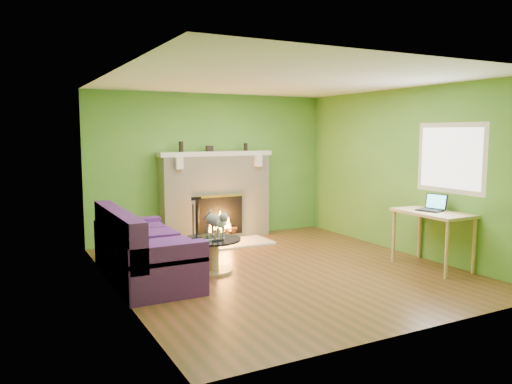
% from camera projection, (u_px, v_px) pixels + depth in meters
% --- Properties ---
extents(floor, '(5.00, 5.00, 0.00)m').
position_uv_depth(floor, '(281.00, 269.00, 6.99)').
color(floor, '#523617').
rests_on(floor, ground).
extents(ceiling, '(5.00, 5.00, 0.00)m').
position_uv_depth(ceiling, '(282.00, 81.00, 6.69)').
color(ceiling, white).
rests_on(ceiling, wall_back).
extents(wall_back, '(5.00, 0.00, 5.00)m').
position_uv_depth(wall_back, '(212.00, 166.00, 9.04)').
color(wall_back, '#44822A').
rests_on(wall_back, floor).
extents(wall_front, '(5.00, 0.00, 5.00)m').
position_uv_depth(wall_front, '(419.00, 198.00, 4.64)').
color(wall_front, '#44822A').
rests_on(wall_front, floor).
extents(wall_left, '(0.00, 5.00, 5.00)m').
position_uv_depth(wall_left, '(116.00, 185.00, 5.80)').
color(wall_left, '#44822A').
rests_on(wall_left, floor).
extents(wall_right, '(0.00, 5.00, 5.00)m').
position_uv_depth(wall_right, '(404.00, 171.00, 7.88)').
color(wall_right, '#44822A').
rests_on(wall_right, floor).
extents(window_frame, '(0.00, 1.20, 1.20)m').
position_uv_depth(window_frame, '(451.00, 158.00, 7.05)').
color(window_frame, silver).
rests_on(window_frame, wall_right).
extents(window_pane, '(0.00, 1.06, 1.06)m').
position_uv_depth(window_pane, '(450.00, 158.00, 7.05)').
color(window_pane, white).
rests_on(window_pane, wall_right).
extents(fireplace, '(2.10, 0.46, 1.58)m').
position_uv_depth(fireplace, '(216.00, 196.00, 8.94)').
color(fireplace, beige).
rests_on(fireplace, floor).
extents(hearth, '(1.50, 0.75, 0.03)m').
position_uv_depth(hearth, '(228.00, 243.00, 8.58)').
color(hearth, beige).
rests_on(hearth, floor).
extents(mantel, '(2.10, 0.28, 0.08)m').
position_uv_depth(mantel, '(216.00, 154.00, 8.83)').
color(mantel, beige).
rests_on(mantel, fireplace).
extents(sofa, '(0.94, 2.08, 0.93)m').
position_uv_depth(sofa, '(141.00, 252.00, 6.49)').
color(sofa, '#481960').
rests_on(sofa, floor).
extents(coffee_table, '(0.81, 0.81, 0.46)m').
position_uv_depth(coffee_table, '(211.00, 252.00, 6.87)').
color(coffee_table, tan).
rests_on(coffee_table, floor).
extents(desk, '(0.63, 1.09, 0.81)m').
position_uv_depth(desk, '(433.00, 218.00, 7.02)').
color(desk, tan).
rests_on(desk, floor).
extents(cat, '(0.28, 0.64, 0.39)m').
position_uv_depth(cat, '(215.00, 223.00, 6.90)').
color(cat, slate).
rests_on(cat, coffee_table).
extents(remote_silver, '(0.17, 0.06, 0.02)m').
position_uv_depth(remote_silver, '(208.00, 240.00, 6.69)').
color(remote_silver, gray).
rests_on(remote_silver, coffee_table).
extents(remote_black, '(0.16, 0.05, 0.02)m').
position_uv_depth(remote_black, '(218.00, 240.00, 6.70)').
color(remote_black, black).
rests_on(remote_black, coffee_table).
extents(laptop, '(0.35, 0.38, 0.24)m').
position_uv_depth(laptop, '(430.00, 203.00, 7.03)').
color(laptop, black).
rests_on(laptop, desk).
extents(fire_tools, '(0.22, 0.22, 0.81)m').
position_uv_depth(fire_tools, '(197.00, 220.00, 8.42)').
color(fire_tools, black).
rests_on(fire_tools, hearth).
extents(mantel_vase_left, '(0.08, 0.08, 0.18)m').
position_uv_depth(mantel_vase_left, '(181.00, 147.00, 8.55)').
color(mantel_vase_left, black).
rests_on(mantel_vase_left, mantel).
extents(mantel_vase_right, '(0.07, 0.07, 0.14)m').
position_uv_depth(mantel_vase_right, '(246.00, 147.00, 9.12)').
color(mantel_vase_right, black).
rests_on(mantel_vase_right, mantel).
extents(mantel_box, '(0.12, 0.08, 0.10)m').
position_uv_depth(mantel_box, '(210.00, 149.00, 8.80)').
color(mantel_box, black).
rests_on(mantel_box, mantel).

